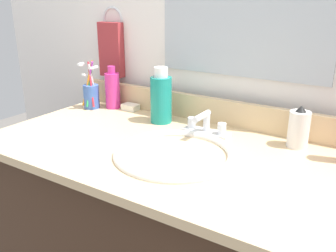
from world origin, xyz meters
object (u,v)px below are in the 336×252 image
(bottle_mouthwash_teal, at_px, (161,98))
(bottle_lotion_white, at_px, (299,128))
(cup_blue_plastic, at_px, (91,94))
(bottle_soap_pink, at_px, (113,90))
(soap_bar, at_px, (130,107))
(hand_towel, at_px, (111,50))
(faucet, at_px, (206,127))

(bottle_mouthwash_teal, bearing_deg, bottle_lotion_white, 3.62)
(bottle_mouthwash_teal, xyz_separation_m, cup_blue_plastic, (-0.33, -0.01, -0.03))
(bottle_lotion_white, distance_m, bottle_mouthwash_teal, 0.47)
(cup_blue_plastic, bearing_deg, bottle_soap_pink, 34.96)
(bottle_soap_pink, bearing_deg, bottle_mouthwash_teal, -9.52)
(bottle_soap_pink, relative_size, soap_bar, 2.66)
(bottle_lotion_white, height_order, bottle_mouthwash_teal, bottle_mouthwash_teal)
(bottle_mouthwash_teal, height_order, soap_bar, bottle_mouthwash_teal)
(hand_towel, distance_m, soap_bar, 0.26)
(bottle_lotion_white, xyz_separation_m, bottle_mouthwash_teal, (-0.47, -0.03, 0.03))
(hand_towel, relative_size, cup_blue_plastic, 1.14)
(bottle_lotion_white, relative_size, soap_bar, 2.01)
(bottle_mouthwash_teal, bearing_deg, faucet, -8.69)
(hand_towel, xyz_separation_m, soap_bar, (0.14, -0.06, -0.21))
(soap_bar, bearing_deg, hand_towel, 155.83)
(bottle_mouthwash_teal, height_order, bottle_soap_pink, bottle_mouthwash_teal)
(hand_towel, bearing_deg, soap_bar, -24.17)
(bottle_lotion_white, relative_size, cup_blue_plastic, 0.67)
(faucet, xyz_separation_m, cup_blue_plastic, (-0.53, 0.02, 0.03))
(hand_towel, xyz_separation_m, bottle_lotion_white, (0.80, -0.09, -0.16))
(bottle_lotion_white, bearing_deg, soap_bar, 177.76)
(faucet, distance_m, bottle_soap_pink, 0.47)
(hand_towel, relative_size, faucet, 1.38)
(bottle_lotion_white, bearing_deg, cup_blue_plastic, -177.48)
(faucet, height_order, bottle_soap_pink, bottle_soap_pink)
(bottle_soap_pink, height_order, cup_blue_plastic, cup_blue_plastic)
(bottle_mouthwash_teal, distance_m, soap_bar, 0.21)
(bottle_lotion_white, distance_m, cup_blue_plastic, 0.81)
(cup_blue_plastic, height_order, soap_bar, cup_blue_plastic)
(bottle_mouthwash_teal, distance_m, bottle_soap_pink, 0.27)
(hand_towel, relative_size, bottle_mouthwash_teal, 1.11)
(cup_blue_plastic, bearing_deg, bottle_mouthwash_teal, 0.95)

